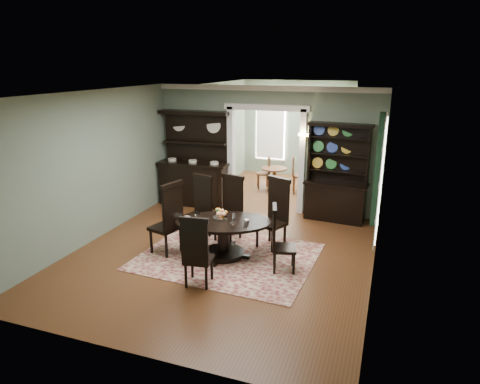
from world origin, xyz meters
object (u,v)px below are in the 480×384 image
at_px(sideboard, 195,172).
at_px(parlor_table, 274,176).
at_px(welsh_dresser, 336,186).
at_px(dining_table, 223,232).

relative_size(sideboard, parlor_table, 3.31).
bearing_deg(welsh_dresser, sideboard, -174.73).
distance_m(dining_table, welsh_dresser, 3.23).
xyz_separation_m(dining_table, welsh_dresser, (1.70, 2.72, 0.32)).
height_order(dining_table, sideboard, sideboard).
distance_m(dining_table, parlor_table, 4.51).
relative_size(dining_table, welsh_dresser, 0.93).
bearing_deg(sideboard, dining_table, -57.19).
height_order(dining_table, parlor_table, dining_table).
height_order(welsh_dresser, parlor_table, welsh_dresser).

